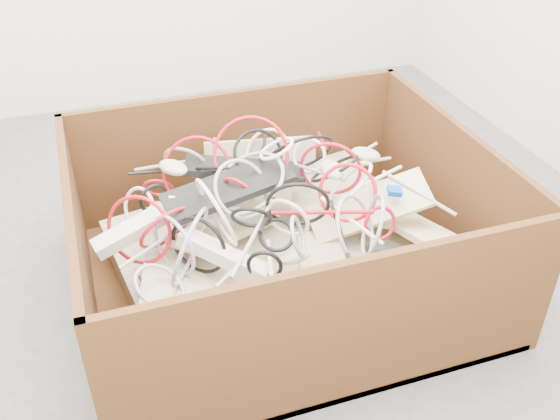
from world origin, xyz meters
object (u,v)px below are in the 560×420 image
object	(u,v)px
power_strip_right	(224,256)
power_strip_left	(143,224)
vga_plug	(395,191)
cardboard_box	(276,256)

from	to	relation	value
power_strip_right	power_strip_left	bearing A→B (deg)	-177.34
vga_plug	power_strip_left	bearing A→B (deg)	-168.64
power_strip_left	vga_plug	size ratio (longest dim) A/B	7.01
cardboard_box	power_strip_right	world-z (taller)	cardboard_box
cardboard_box	power_strip_right	xyz separation A→B (m)	(-0.22, -0.19, 0.20)
cardboard_box	vga_plug	world-z (taller)	cardboard_box
vga_plug	cardboard_box	bearing A→B (deg)	-176.89
cardboard_box	vga_plug	size ratio (longest dim) A/B	28.81
power_strip_left	power_strip_right	distance (m)	0.27
vga_plug	power_strip_right	bearing A→B (deg)	-152.96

